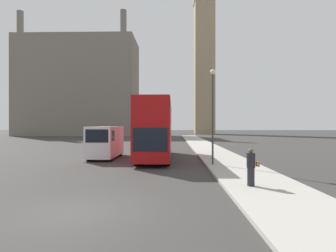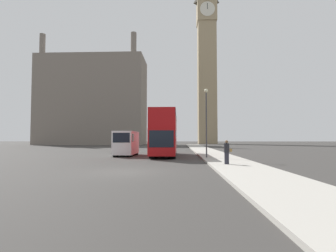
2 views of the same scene
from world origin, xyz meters
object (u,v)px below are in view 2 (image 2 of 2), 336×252
at_px(clock_tower, 207,59).
at_px(street_lamp, 206,113).
at_px(white_van, 126,143).
at_px(pedestrian, 227,152).
at_px(red_double_decker_bus, 165,132).

height_order(clock_tower, street_lamp, clock_tower).
xyz_separation_m(clock_tower, street_lamp, (-7.37, -67.25, -25.55)).
xyz_separation_m(white_van, street_lamp, (8.16, -4.23, 2.80)).
bearing_deg(clock_tower, street_lamp, -96.25).
distance_m(clock_tower, pedestrian, 79.06).
relative_size(red_double_decker_bus, street_lamp, 1.63).
height_order(red_double_decker_bus, pedestrian, red_double_decker_bus).
distance_m(red_double_decker_bus, white_van, 4.32).
bearing_deg(pedestrian, street_lamp, 96.65).
height_order(white_van, street_lamp, street_lamp).
bearing_deg(red_double_decker_bus, pedestrian, -64.87).
relative_size(pedestrian, street_lamp, 0.26).
distance_m(red_double_decker_bus, street_lamp, 5.88).
distance_m(white_van, street_lamp, 9.60).
relative_size(clock_tower, red_double_decker_bus, 5.71).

